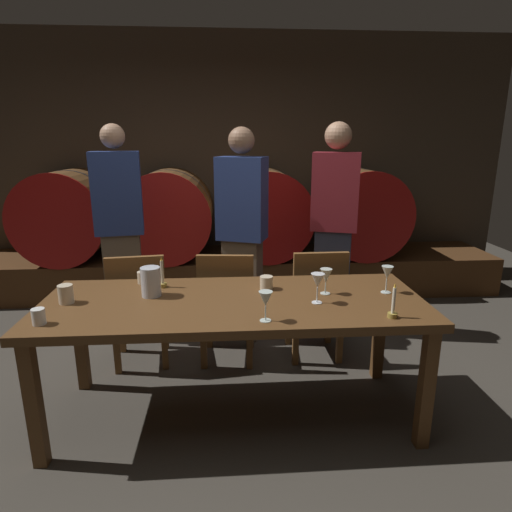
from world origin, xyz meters
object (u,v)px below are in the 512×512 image
(wine_glass_center_left, at_px, (318,281))
(candle_left, at_px, (162,279))
(cup_far_left, at_px, (39,317))
(cup_center_left, at_px, (66,294))
(guest_right, at_px, (334,229))
(pitcher, at_px, (151,282))
(guest_center, at_px, (242,234))
(chair_right, at_px, (316,299))
(wine_glass_far_right, at_px, (387,273))
(wine_glass_far_left, at_px, (266,300))
(wine_glass_center_right, at_px, (326,277))
(wine_barrel_far_left, at_px, (70,215))
(dining_table, at_px, (234,311))
(chair_left, at_px, (139,304))
(chair_center, at_px, (227,302))
(wine_barrel_center_right, at_px, (265,212))
(wine_barrel_far_right, at_px, (357,211))
(guest_left, at_px, (121,233))
(cup_center_right, at_px, (144,277))
(wine_barrel_center_left, at_px, (169,213))
(cup_far_right, at_px, (266,283))

(wine_glass_center_left, bearing_deg, candle_left, 159.79)
(cup_far_left, xyz_separation_m, cup_center_left, (0.03, 0.29, 0.01))
(guest_right, height_order, pitcher, guest_right)
(guest_center, distance_m, pitcher, 1.17)
(chair_right, xyz_separation_m, wine_glass_far_right, (0.29, -0.62, 0.39))
(wine_glass_far_left, height_order, wine_glass_center_right, wine_glass_far_left)
(wine_barrel_far_left, height_order, dining_table, wine_barrel_far_left)
(chair_left, bearing_deg, wine_glass_far_left, 124.21)
(chair_center, relative_size, wine_glass_center_right, 5.61)
(wine_barrel_center_right, bearing_deg, guest_right, -67.58)
(guest_right, height_order, cup_far_left, guest_right)
(cup_center_left, bearing_deg, candle_left, 24.90)
(wine_barrel_far_right, height_order, chair_right, wine_barrel_far_right)
(wine_barrel_center_right, height_order, guest_right, guest_right)
(wine_barrel_far_right, relative_size, candle_left, 4.82)
(wine_barrel_far_left, xyz_separation_m, wine_barrel_center_right, (2.09, 0.00, 0.00))
(guest_left, height_order, wine_glass_far_right, guest_left)
(guest_right, bearing_deg, guest_left, 16.50)
(wine_barrel_far_left, distance_m, cup_center_right, 2.28)
(chair_left, bearing_deg, guest_right, -168.62)
(wine_barrel_center_left, xyz_separation_m, wine_barrel_center_right, (1.04, 0.00, 0.00))
(chair_center, height_order, chair_right, same)
(cup_far_right, bearing_deg, dining_table, -140.29)
(wine_glass_center_left, bearing_deg, cup_center_left, 175.99)
(wine_glass_center_left, xyz_separation_m, wine_glass_center_right, (0.08, 0.14, -0.02))
(chair_left, xyz_separation_m, cup_far_right, (0.89, -0.49, 0.31))
(chair_center, distance_m, cup_far_right, 0.62)
(guest_center, xyz_separation_m, cup_far_right, (0.11, -0.94, -0.10))
(wine_glass_center_right, bearing_deg, dining_table, -173.57)
(wine_barrel_far_right, bearing_deg, wine_barrel_center_left, 180.00)
(chair_center, bearing_deg, dining_table, 98.51)
(cup_center_right, xyz_separation_m, cup_far_right, (0.78, -0.17, 0.00))
(wine_barrel_center_right, relative_size, chair_center, 1.08)
(guest_left, bearing_deg, chair_right, 152.18)
(dining_table, bearing_deg, pitcher, 168.38)
(cup_far_right, bearing_deg, wine_barrel_center_left, 111.68)
(guest_center, bearing_deg, cup_far_left, 72.06)
(wine_barrel_center_right, bearing_deg, wine_barrel_center_left, 180.00)
(guest_center, bearing_deg, cup_far_right, 116.84)
(cup_far_right, bearing_deg, guest_left, 137.34)
(wine_glass_center_right, bearing_deg, guest_center, 113.68)
(wine_barrel_center_left, height_order, wine_glass_center_left, wine_barrel_center_left)
(pitcher, distance_m, wine_glass_center_right, 1.04)
(chair_right, distance_m, wine_glass_far_left, 1.17)
(wine_glass_far_left, xyz_separation_m, cup_center_right, (-0.73, 0.66, -0.08))
(guest_right, relative_size, cup_center_right, 23.21)
(wine_barrel_far_right, distance_m, pitcher, 2.94)
(wine_barrel_center_right, bearing_deg, guest_center, -103.74)
(wine_barrel_center_right, bearing_deg, guest_left, -138.96)
(wine_barrel_center_right, height_order, candle_left, wine_barrel_center_right)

